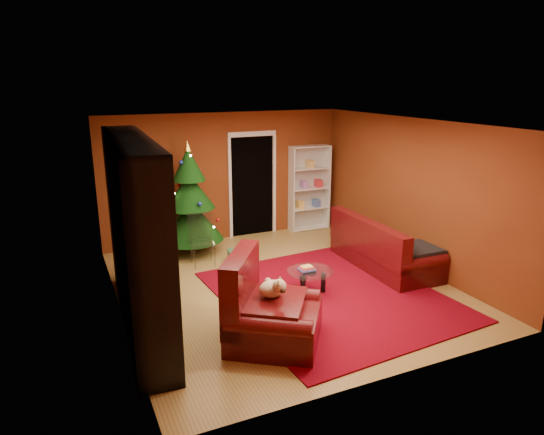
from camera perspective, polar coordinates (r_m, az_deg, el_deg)
name	(u,v)px	position (r m, az deg, el deg)	size (l,w,h in m)	color
floor	(282,287)	(7.94, 1.20, -8.21)	(5.00, 5.50, 0.05)	olive
ceiling	(283,122)	(7.27, 1.32, 11.22)	(5.00, 5.50, 0.05)	silver
wall_back	(224,177)	(10.00, -5.62, 4.80)	(5.00, 0.05, 2.60)	maroon
wall_left	(113,228)	(6.84, -18.22, -1.22)	(0.05, 5.50, 2.60)	maroon
wall_right	(412,193)	(8.85, 16.20, 2.76)	(0.05, 5.50, 2.60)	maroon
doorway	(252,187)	(10.22, -2.31, 3.66)	(1.06, 0.60, 2.16)	black
rug	(330,295)	(7.63, 6.84, -9.06)	(3.11, 3.62, 0.02)	maroon
media_unit	(136,235)	(6.55, -15.69, -2.03)	(0.51, 3.31, 2.54)	black
christmas_tree	(190,199)	(9.22, -9.63, 2.12)	(1.22, 1.22, 2.18)	black
gift_box_teal	(143,249)	(9.49, -14.94, -3.59)	(0.27, 0.27, 0.27)	#145566
gift_box_green	(235,256)	(8.86, -4.36, -4.59)	(0.25, 0.25, 0.25)	#266139
gift_box_red	(171,242)	(9.82, -11.79, -2.82)	(0.24, 0.24, 0.24)	#AA1E2A
white_bookshelf	(309,188)	(10.64, 4.42, 3.45)	(0.88, 0.32, 1.91)	white
armchair	(275,308)	(6.17, 0.34, -10.56)	(1.21, 1.21, 0.94)	#41090B
dog	(272,289)	(6.12, -0.03, -8.39)	(0.40, 0.30, 0.31)	beige
sofa	(385,242)	(8.77, 13.20, -2.85)	(2.14, 0.96, 0.92)	#41090B
coffee_table	(310,282)	(7.62, 4.51, -7.53)	(0.74, 0.74, 0.46)	gray
acrylic_chair	(203,243)	(8.72, -8.18, -2.96)	(0.43, 0.47, 0.85)	#66605B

